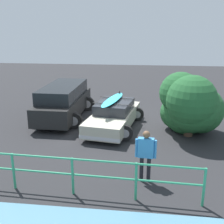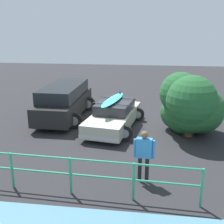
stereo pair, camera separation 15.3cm
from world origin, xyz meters
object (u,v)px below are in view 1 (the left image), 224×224
at_px(sedan_car, 114,115).
at_px(person_bystander, 146,152).
at_px(suv_car, 64,101).
at_px(bush_near_left, 190,106).

relative_size(sedan_car, person_bystander, 2.77).
relative_size(suv_car, bush_near_left, 1.64).
bearing_deg(suv_car, person_bystander, 125.80).
relative_size(sedan_car, bush_near_left, 1.46).
height_order(sedan_car, person_bystander, person_bystander).
bearing_deg(person_bystander, suv_car, -54.20).
height_order(suv_car, person_bystander, suv_car).
relative_size(person_bystander, bush_near_left, 0.53).
bearing_deg(bush_near_left, suv_car, -15.45).
bearing_deg(sedan_car, suv_car, -23.43).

